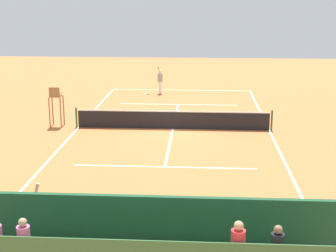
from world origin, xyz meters
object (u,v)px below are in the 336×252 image
(tennis_ball_near, at_px, (158,96))
(courtside_bench, at_px, (260,238))
(umpire_chair, at_px, (56,102))
(tennis_racket, at_px, (146,94))
(line_judge, at_px, (35,217))
(equipment_bag, at_px, (185,251))
(tennis_player, at_px, (160,79))
(tennis_net, at_px, (173,120))

(tennis_ball_near, bearing_deg, courtside_bench, 101.86)
(umpire_chair, height_order, courtside_bench, umpire_chair)
(tennis_racket, xyz_separation_m, line_judge, (0.60, 22.59, 1.00))
(courtside_bench, relative_size, tennis_racket, 3.37)
(tennis_ball_near, bearing_deg, line_judge, 85.95)
(courtside_bench, relative_size, equipment_bag, 2.00)
(tennis_racket, bearing_deg, line_judge, 88.47)
(tennis_player, bearing_deg, equipment_bag, 96.14)
(line_judge, bearing_deg, tennis_net, -102.82)
(tennis_net, relative_size, tennis_ball_near, 156.06)
(equipment_bag, height_order, tennis_player, tennis_player)
(tennis_racket, bearing_deg, courtside_bench, 103.71)
(tennis_player, bearing_deg, tennis_racket, 16.79)
(courtside_bench, bearing_deg, tennis_racket, -76.29)
(equipment_bag, xyz_separation_m, tennis_racket, (3.47, -22.67, -0.16))
(tennis_racket, bearing_deg, tennis_net, 104.66)
(equipment_bag, bearing_deg, tennis_net, -85.53)
(tennis_net, distance_m, line_judge, 13.67)
(courtside_bench, xyz_separation_m, line_judge, (6.11, 0.05, 0.46))
(courtside_bench, distance_m, equipment_bag, 2.06)
(tennis_net, distance_m, tennis_player, 9.69)
(tennis_net, distance_m, tennis_racket, 9.60)
(tennis_player, xyz_separation_m, tennis_ball_near, (0.07, 1.11, -0.98))
(umpire_chair, xyz_separation_m, equipment_bag, (-7.25, 13.55, -1.13))
(tennis_ball_near, bearing_deg, tennis_player, -93.37)
(tennis_net, bearing_deg, line_judge, 77.18)
(courtside_bench, bearing_deg, umpire_chair, -55.36)
(equipment_bag, height_order, tennis_racket, equipment_bag)
(courtside_bench, xyz_separation_m, tennis_racket, (5.50, -22.54, -0.54))
(umpire_chair, height_order, line_judge, umpire_chair)
(umpire_chair, distance_m, line_judge, 13.84)
(umpire_chair, distance_m, tennis_racket, 9.96)
(tennis_net, height_order, tennis_ball_near, tennis_net)
(tennis_net, height_order, courtside_bench, tennis_net)
(umpire_chair, height_order, equipment_bag, umpire_chair)
(tennis_net, bearing_deg, courtside_bench, 103.04)
(umpire_chair, xyz_separation_m, tennis_racket, (-3.77, -9.12, -1.30))
(tennis_ball_near, relative_size, line_judge, 0.03)
(courtside_bench, bearing_deg, equipment_bag, 3.63)
(courtside_bench, xyz_separation_m, equipment_bag, (2.03, 0.13, -0.38))
(tennis_ball_near, bearing_deg, tennis_net, 99.99)
(tennis_player, distance_m, tennis_racket, 1.45)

